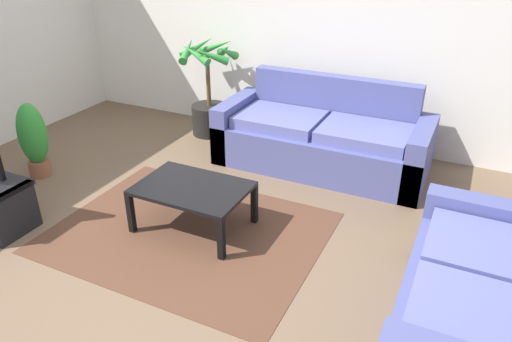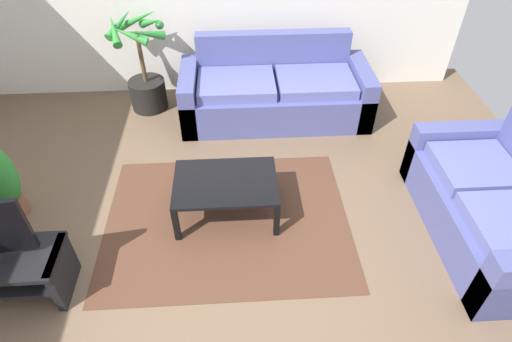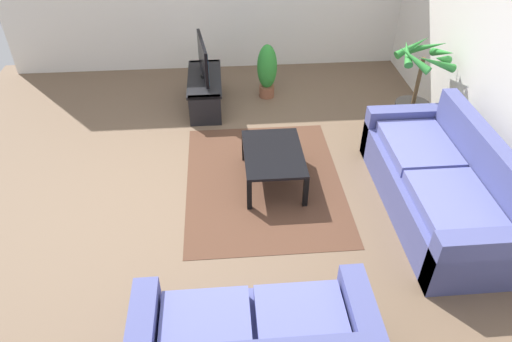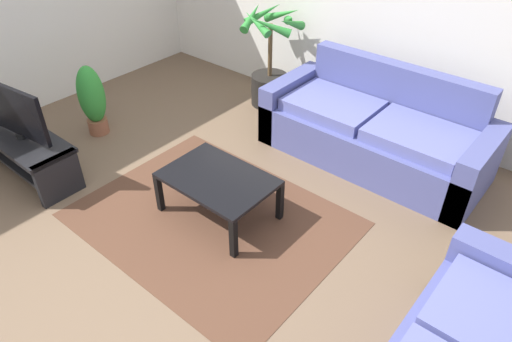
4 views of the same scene
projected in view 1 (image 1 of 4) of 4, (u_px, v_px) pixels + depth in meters
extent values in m
plane|color=brown|center=(144.00, 272.00, 3.59)|extent=(6.60, 6.60, 0.00)
cube|color=silver|center=(298.00, 21.00, 5.38)|extent=(6.00, 0.06, 2.70)
cube|color=#4C518C|center=(321.00, 149.00, 5.07)|extent=(2.17, 0.90, 0.42)
cube|color=#4C518C|center=(335.00, 98.00, 5.16)|extent=(1.81, 0.16, 0.48)
cube|color=#4C518C|center=(237.00, 125.00, 5.40)|extent=(0.18, 0.90, 0.62)
cube|color=#4C518C|center=(420.00, 158.00, 4.64)|extent=(0.18, 0.90, 0.62)
cube|color=#5D63A4|center=(280.00, 119.00, 5.08)|extent=(0.86, 0.66, 0.12)
cube|color=#5D63A4|center=(365.00, 134.00, 4.73)|extent=(0.86, 0.66, 0.12)
cube|color=#4C518C|center=(477.00, 319.00, 2.87)|extent=(0.90, 1.68, 0.42)
cube|color=#4C518C|center=(487.00, 239.00, 3.43)|extent=(0.90, 0.18, 0.62)
cube|color=#5D63A4|center=(474.00, 319.00, 2.50)|extent=(0.66, 0.62, 0.12)
cube|color=#5D63A4|center=(481.00, 250.00, 3.03)|extent=(0.66, 0.62, 0.12)
cube|color=black|center=(16.00, 213.00, 3.92)|extent=(0.06, 0.41, 0.43)
cube|color=black|center=(192.00, 188.00, 3.96)|extent=(0.91, 0.63, 0.03)
cube|color=black|center=(131.00, 213.00, 3.98)|extent=(0.05, 0.05, 0.36)
cube|color=black|center=(221.00, 239.00, 3.65)|extent=(0.05, 0.05, 0.36)
cube|color=black|center=(171.00, 183.00, 4.45)|extent=(0.05, 0.05, 0.36)
cube|color=black|center=(254.00, 204.00, 4.12)|extent=(0.05, 0.05, 0.36)
cube|color=#513323|center=(188.00, 232.00, 4.05)|extent=(2.20, 1.70, 0.01)
cylinder|color=black|center=(210.00, 119.00, 5.91)|extent=(0.44, 0.44, 0.36)
cylinder|color=brown|center=(208.00, 81.00, 5.69)|extent=(0.05, 0.05, 0.61)
cone|color=#2E8935|center=(228.00, 52.00, 5.46)|extent=(0.18, 0.53, 0.28)
cone|color=#2E8935|center=(225.00, 49.00, 5.58)|extent=(0.36, 0.39, 0.25)
cone|color=#2E8935|center=(215.00, 47.00, 5.72)|extent=(0.47, 0.14, 0.26)
cone|color=#2E8935|center=(197.00, 47.00, 5.69)|extent=(0.31, 0.45, 0.26)
cone|color=#2E8935|center=(188.00, 50.00, 5.56)|extent=(0.23, 0.47, 0.26)
cone|color=#2E8935|center=(195.00, 54.00, 5.39)|extent=(0.42, 0.17, 0.24)
cone|color=#2E8935|center=(209.00, 55.00, 5.34)|extent=(0.42, 0.35, 0.25)
cylinder|color=brown|center=(40.00, 168.00, 4.95)|extent=(0.21, 0.21, 0.16)
ellipsoid|color=#2E8A31|center=(32.00, 134.00, 4.78)|extent=(0.28, 0.28, 0.64)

